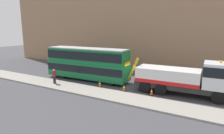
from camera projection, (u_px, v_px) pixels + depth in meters
The scene contains 9 objects.
ground_plane at pixel (133, 86), 21.93m from camera, with size 120.00×120.00×0.00m, color #424247.
near_kerb at pixel (116, 96), 18.33m from camera, with size 60.00×2.80×0.15m, color gray.
building_facade at pixel (158, 17), 27.60m from camera, with size 60.00×1.50×16.00m.
recovery_tow_truck at pixel (187, 78), 18.53m from camera, with size 10.19×2.98×3.67m.
double_decker_bus at pixel (87, 62), 24.19m from camera, with size 11.12×2.97×4.06m.
pedestrian_onlooker at pixel (54, 76), 22.22m from camera, with size 0.40×0.47×1.71m.
traffic_cone_near_bus at pixel (100, 84), 21.49m from camera, with size 0.36×0.36×0.72m.
traffic_cone_midway at pixel (124, 88), 20.04m from camera, with size 0.36×0.36×0.72m.
traffic_cone_near_truck at pixel (152, 92), 18.82m from camera, with size 0.36×0.36×0.72m.
Camera 1 is at (8.30, -19.53, 6.43)m, focal length 30.73 mm.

